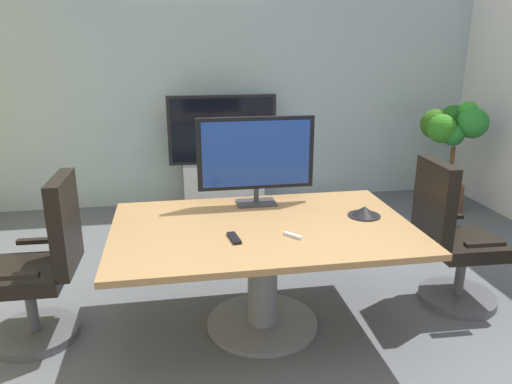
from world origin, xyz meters
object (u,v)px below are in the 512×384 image
Objects in this scene: office_chair_left at (43,274)px; conference_phone at (364,212)px; office_chair_right at (452,246)px; potted_plant at (451,137)px; tv_monitor at (256,156)px; conference_table at (262,251)px; remote_control at (234,238)px; wall_display_unit at (223,172)px.

office_chair_left is 2.14m from conference_phone.
office_chair_right is 0.76m from conference_phone.
potted_plant is at bearing 117.35° from office_chair_left.
office_chair_right is at bearing -15.57° from tv_monitor.
potted_plant is at bearing 32.15° from tv_monitor.
office_chair_left is at bearing 91.12° from office_chair_right.
potted_plant is at bearing 47.32° from conference_phone.
conference_table is at bearing 87.25° from office_chair_left.
conference_phone is at bearing 90.16° from office_chair_left.
tv_monitor is 4.94× the size of remote_control.
conference_table is 1.41m from office_chair_left.
conference_phone is at bearing 4.40° from conference_table.
wall_display_unit reaches higher than conference_table.
office_chair_right is 0.83× the size of wall_display_unit.
conference_phone is at bearing 92.63° from office_chair_right.
office_chair_left is at bearing 178.67° from conference_phone.
potted_plant reaches higher than office_chair_right.
wall_display_unit reaches higher than potted_plant.
office_chair_left is at bearing -154.15° from potted_plant.
conference_phone is (2.12, -0.05, 0.31)m from office_chair_left.
conference_table is at bearing -94.36° from tv_monitor.
conference_table is 2.30× the size of tv_monitor.
conference_phone is (0.72, -2.40, 0.32)m from wall_display_unit.
conference_phone is 1.29× the size of remote_control.
wall_display_unit reaches higher than conference_phone.
tv_monitor is at bearing 85.64° from conference_table.
office_chair_left is (-1.41, 0.10, -0.10)m from conference_table.
remote_control is (-1.62, -0.26, 0.29)m from office_chair_right.
tv_monitor is at bearing 61.04° from remote_control.
conference_phone reaches higher than conference_table.
office_chair_left is 1.30× the size of tv_monitor.
tv_monitor is 0.64× the size of wall_display_unit.
office_chair_left reaches higher than conference_table.
wall_display_unit is at bearing 169.79° from potted_plant.
tv_monitor is 3.82× the size of conference_phone.
tv_monitor reaches higher than wall_display_unit.
office_chair_right is at bearing 90.66° from office_chair_left.
office_chair_left is 2.74m from wall_display_unit.
potted_plant reaches higher than remote_control.
wall_display_unit is 2.58m from potted_plant.
tv_monitor reaches higher than remote_control.
tv_monitor is (1.44, 0.34, 0.64)m from office_chair_left.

